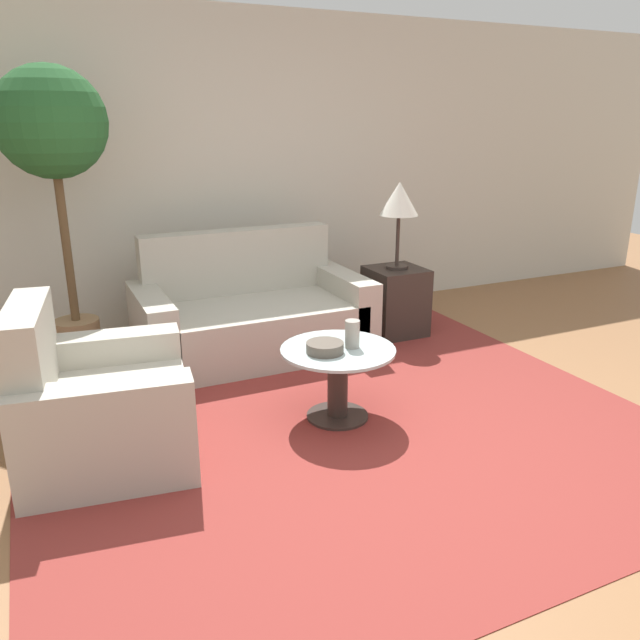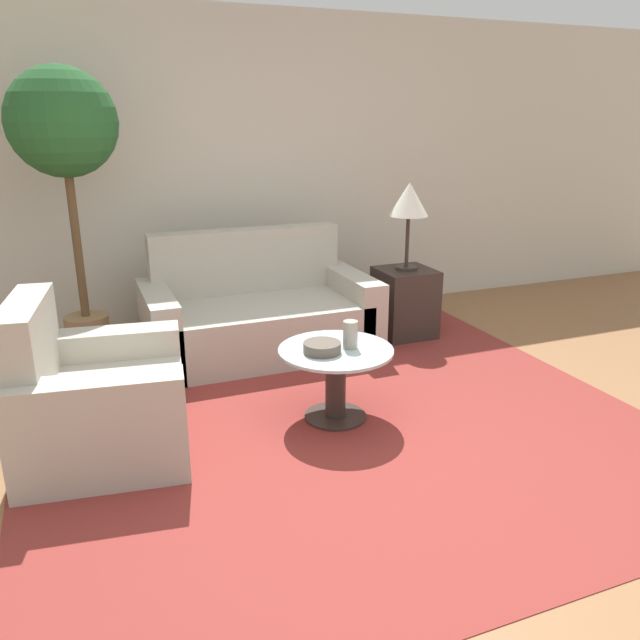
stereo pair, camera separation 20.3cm
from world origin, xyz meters
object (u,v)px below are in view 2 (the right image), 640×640
armchair (91,404)px  vase (350,335)px  sofa_main (257,315)px  potted_plant (65,143)px  coffee_table (336,374)px  bowl (322,348)px  table_lamp (409,202)px

armchair → vase: bearing=-88.2°
sofa_main → armchair: bearing=-137.0°
potted_plant → vase: 2.36m
armchair → potted_plant: bearing=6.3°
potted_plant → vase: (1.42, -1.57, -1.04)m
potted_plant → vase: potted_plant is taller
sofa_main → potted_plant: size_ratio=0.82×
coffee_table → potted_plant: potted_plant is taller
potted_plant → coffee_table: bearing=-49.4°
armchair → vase: (1.45, -0.15, 0.25)m
armchair → vase: armchair is taller
bowl → table_lamp: bearing=44.7°
armchair → sofa_main: bearing=-39.3°
sofa_main → vase: (0.18, -1.33, 0.25)m
coffee_table → table_lamp: table_lamp is taller
sofa_main → table_lamp: 1.49m
coffee_table → table_lamp: size_ratio=0.98×
coffee_table → bowl: 0.22m
potted_plant → bowl: potted_plant is taller
armchair → coffee_table: armchair is taller
coffee_table → bowl: (-0.10, -0.03, 0.19)m
armchair → table_lamp: size_ratio=1.49×
coffee_table → armchair: bearing=174.6°
potted_plant → bowl: bearing=-52.0°
potted_plant → bowl: size_ratio=9.55×
coffee_table → vase: 0.26m
table_lamp → potted_plant: 2.54m
vase → bowl: (-0.18, -0.01, -0.05)m
potted_plant → bowl: (1.24, -1.58, -1.10)m
sofa_main → coffee_table: size_ratio=2.51×
table_lamp → coffee_table: bearing=-133.6°
coffee_table → bowl: size_ratio=3.13×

